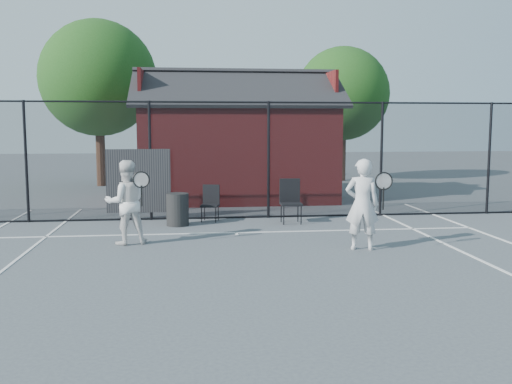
{
  "coord_description": "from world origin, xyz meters",
  "views": [
    {
      "loc": [
        -1.01,
        -9.5,
        2.4
      ],
      "look_at": [
        0.26,
        1.44,
        1.1
      ],
      "focal_mm": 40.0,
      "sensor_mm": 36.0,
      "label": 1
    }
  ],
  "objects": [
    {
      "name": "fence",
      "position": [
        -0.3,
        5.0,
        1.45
      ],
      "size": [
        22.04,
        3.0,
        3.0
      ],
      "color": "black",
      "rests_on": "ground"
    },
    {
      "name": "chair_right",
      "position": [
        1.44,
        4.1,
        0.53
      ],
      "size": [
        0.51,
        0.53,
        1.06
      ],
      "primitive_type": "cube",
      "rotation": [
        0.0,
        0.0,
        -0.01
      ],
      "color": "black",
      "rests_on": "ground"
    },
    {
      "name": "ground",
      "position": [
        0.0,
        0.0,
        0.0
      ],
      "size": [
        80.0,
        80.0,
        0.0
      ],
      "primitive_type": "plane",
      "color": "#44494E",
      "rests_on": "ground"
    },
    {
      "name": "waste_bin",
      "position": [
        -1.32,
        4.1,
        0.39
      ],
      "size": [
        0.62,
        0.62,
        0.78
      ],
      "primitive_type": "cylinder",
      "rotation": [
        0.0,
        0.0,
        0.18
      ],
      "color": "black",
      "rests_on": "ground"
    },
    {
      "name": "player_front",
      "position": [
        2.27,
        1.02,
        0.88
      ],
      "size": [
        0.82,
        0.64,
        1.76
      ],
      "color": "silver",
      "rests_on": "ground"
    },
    {
      "name": "chair_left",
      "position": [
        -0.53,
        4.6,
        0.44
      ],
      "size": [
        0.51,
        0.53,
        0.89
      ],
      "primitive_type": "cube",
      "rotation": [
        0.0,
        0.0,
        -0.23
      ],
      "color": "black",
      "rests_on": "ground"
    },
    {
      "name": "tree_right",
      "position": [
        5.5,
        14.5,
        3.71
      ],
      "size": [
        3.97,
        3.97,
        5.7
      ],
      "color": "#321D14",
      "rests_on": "ground"
    },
    {
      "name": "court_lines",
      "position": [
        0.0,
        -1.32,
        0.01
      ],
      "size": [
        11.02,
        18.0,
        0.01
      ],
      "color": "silver",
      "rests_on": "ground"
    },
    {
      "name": "player_back",
      "position": [
        -2.3,
        2.08,
        0.85
      ],
      "size": [
        0.99,
        0.84,
        1.7
      ],
      "color": "white",
      "rests_on": "ground"
    },
    {
      "name": "tree_left",
      "position": [
        -4.5,
        13.5,
        4.19
      ],
      "size": [
        4.48,
        4.48,
        6.44
      ],
      "color": "#321D14",
      "rests_on": "ground"
    },
    {
      "name": "clubhouse",
      "position": [
        0.5,
        9.0,
        1.61
      ],
      "size": [
        6.5,
        4.36,
        4.19
      ],
      "color": "maroon",
      "rests_on": "ground"
    }
  ]
}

